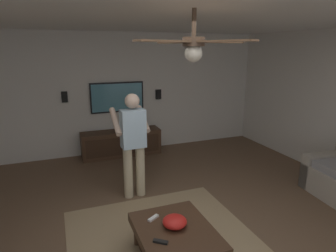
% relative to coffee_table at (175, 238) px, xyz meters
% --- Properties ---
extents(wall_back_tv, '(0.10, 7.03, 2.63)m').
position_rel_coffee_table_xyz_m(wall_back_tv, '(3.86, -0.12, 1.02)').
color(wall_back_tv, silver).
rests_on(wall_back_tv, ground).
extents(ceiling_slab, '(7.70, 7.03, 0.10)m').
position_rel_coffee_table_xyz_m(ceiling_slab, '(0.06, -0.12, 2.38)').
color(ceiling_slab, white).
extents(area_rug, '(2.52, 2.22, 0.01)m').
position_rel_coffee_table_xyz_m(area_rug, '(0.20, -0.00, -0.29)').
color(area_rug, '#9E8460').
rests_on(area_rug, ground).
extents(coffee_table, '(1.00, 0.80, 0.40)m').
position_rel_coffee_table_xyz_m(coffee_table, '(0.00, 0.00, 0.00)').
color(coffee_table, '#422B1C').
rests_on(coffee_table, ground).
extents(media_console, '(0.45, 1.70, 0.55)m').
position_rel_coffee_table_xyz_m(media_console, '(3.53, -0.18, -0.02)').
color(media_console, '#422B1C').
rests_on(media_console, ground).
extents(tv, '(0.05, 1.16, 0.65)m').
position_rel_coffee_table_xyz_m(tv, '(3.77, -0.18, 0.95)').
color(tv, black).
extents(person_standing, '(0.54, 0.55, 1.64)m').
position_rel_coffee_table_xyz_m(person_standing, '(1.63, 0.03, 0.64)').
color(person_standing, '#C6B793').
rests_on(person_standing, ground).
extents(bowl, '(0.27, 0.27, 0.12)m').
position_rel_coffee_table_xyz_m(bowl, '(0.05, -0.01, 0.16)').
color(bowl, red).
rests_on(bowl, coffee_table).
extents(remote_white, '(0.12, 0.15, 0.02)m').
position_rel_coffee_table_xyz_m(remote_white, '(0.27, 0.16, 0.12)').
color(remote_white, white).
rests_on(remote_white, coffee_table).
extents(remote_black, '(0.13, 0.15, 0.02)m').
position_rel_coffee_table_xyz_m(remote_black, '(-0.16, 0.22, 0.12)').
color(remote_black, black).
rests_on(remote_black, coffee_table).
extents(vase_round, '(0.22, 0.22, 0.22)m').
position_rel_coffee_table_xyz_m(vase_round, '(3.50, -0.61, 0.36)').
color(vase_round, teal).
rests_on(vase_round, media_console).
extents(wall_speaker_left, '(0.06, 0.12, 0.22)m').
position_rel_coffee_table_xyz_m(wall_speaker_left, '(3.78, -1.13, 0.97)').
color(wall_speaker_left, black).
extents(wall_speaker_right, '(0.06, 0.12, 0.22)m').
position_rel_coffee_table_xyz_m(wall_speaker_right, '(3.78, 0.91, 1.02)').
color(wall_speaker_right, black).
extents(ceiling_fan, '(1.17, 1.18, 0.46)m').
position_rel_coffee_table_xyz_m(ceiling_fan, '(-0.10, -0.13, 2.00)').
color(ceiling_fan, '#4C3828').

